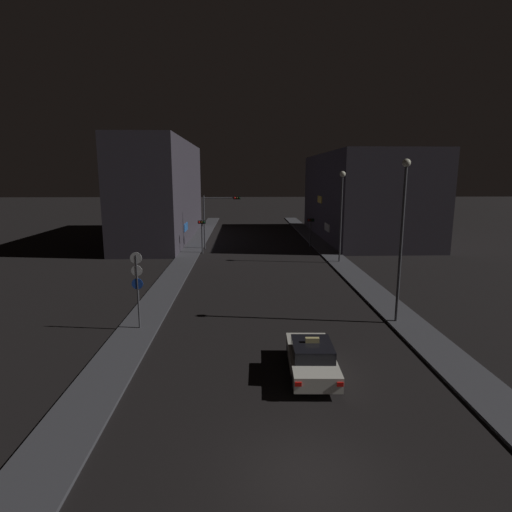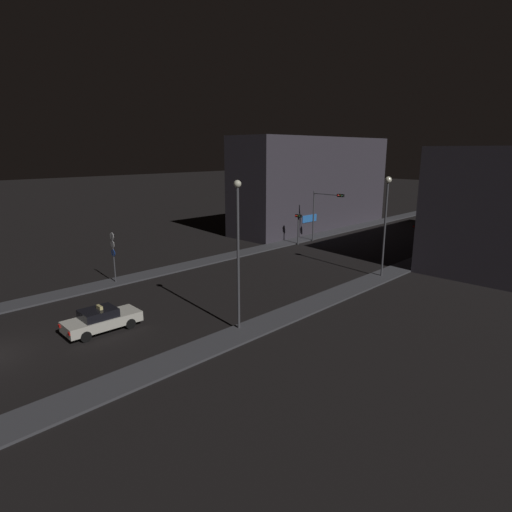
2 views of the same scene
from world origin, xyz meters
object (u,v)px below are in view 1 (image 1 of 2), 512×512
Objects in this scene: taxi at (312,358)px; street_lamp_near_block at (402,224)px; traffic_light_right_kerb at (311,226)px; street_lamp_far_block at (342,200)px; sign_pole_left at (137,283)px; traffic_light_left_kerb at (202,229)px; traffic_light_overhead at (217,211)px.

taxi is 0.51× the size of street_lamp_near_block.
traffic_light_right_kerb is 0.40× the size of street_lamp_far_block.
sign_pole_left reaches higher than taxi.
sign_pole_left reaches higher than traffic_light_left_kerb.
traffic_light_right_kerb is 9.81m from street_lamp_far_block.
sign_pole_left is at bearing -130.91° from street_lamp_far_block.
sign_pole_left is (-13.24, -25.85, 0.19)m from traffic_light_right_kerb.
street_lamp_far_block reaches higher than taxi.
traffic_light_overhead is 1.66× the size of traffic_light_left_kerb.
street_lamp_near_block reaches higher than sign_pole_left.
sign_pole_left is at bearing 147.72° from taxi.
street_lamp_near_block is (11.29, -24.03, 1.29)m from traffic_light_overhead.
taxi is at bearing -79.39° from traffic_light_overhead.
traffic_light_left_kerb is 14.64m from street_lamp_far_block.
traffic_light_left_kerb is at bearing -161.66° from traffic_light_right_kerb.
taxi is at bearing -99.06° from traffic_light_right_kerb.
traffic_light_overhead is 26.58m from street_lamp_near_block.
street_lamp_near_block is (5.69, 5.87, 4.77)m from taxi.
street_lamp_near_block is 16.16m from street_lamp_far_block.
traffic_light_overhead is 1.45× the size of sign_pole_left.
traffic_light_left_kerb is (-1.46, -2.79, -1.65)m from traffic_light_overhead.
traffic_light_overhead is at bearing 83.79° from sign_pole_left.
street_lamp_near_block is 1.06× the size of street_lamp_far_block.
traffic_light_overhead is 24.86m from sign_pole_left.
street_lamp_far_block reaches higher than traffic_light_overhead.
street_lamp_far_block is at bearing 88.00° from street_lamp_near_block.
traffic_light_right_kerb is (4.96, 31.09, 1.67)m from taxi.
traffic_light_overhead is at bearing 146.37° from street_lamp_far_block.
traffic_light_overhead is 0.67× the size of street_lamp_near_block.
traffic_light_right_kerb reaches higher than taxi.
traffic_light_left_kerb is (-7.06, 27.10, 1.83)m from taxi.
street_lamp_near_block reaches higher than traffic_light_left_kerb.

